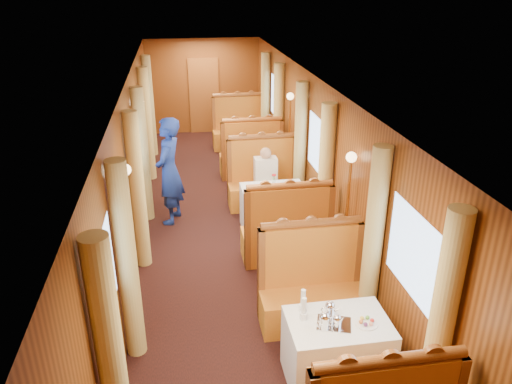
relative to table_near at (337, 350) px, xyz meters
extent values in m
cube|color=brown|center=(-0.75, 9.47, 0.62)|extent=(0.80, 0.04, 2.00)
cube|color=white|center=(0.00, 0.00, 0.00)|extent=(1.05, 0.72, 0.75)
cylinder|color=brown|center=(0.00, -1.17, 0.92)|extent=(1.23, 0.10, 0.10)
cube|color=#AB4313|center=(0.00, 0.95, -0.15)|extent=(1.30, 0.55, 0.45)
cube|color=#AB4313|center=(0.00, 1.17, 0.48)|extent=(1.30, 0.12, 0.80)
cylinder|color=brown|center=(0.00, 1.17, 0.92)|extent=(1.23, 0.10, 0.10)
cube|color=white|center=(0.00, 3.50, 0.00)|extent=(1.05, 0.72, 0.75)
cube|color=#AB4313|center=(0.00, 2.55, -0.15)|extent=(1.30, 0.55, 0.45)
cube|color=#AB4313|center=(0.00, 2.33, 0.48)|extent=(1.30, 0.12, 0.80)
cylinder|color=brown|center=(0.00, 2.33, 0.92)|extent=(1.23, 0.10, 0.10)
cube|color=#AB4313|center=(0.00, 4.45, -0.15)|extent=(1.30, 0.55, 0.45)
cube|color=#AB4313|center=(0.00, 4.67, 0.48)|extent=(1.30, 0.12, 0.80)
cylinder|color=brown|center=(0.00, 4.67, 0.92)|extent=(1.23, 0.10, 0.10)
cube|color=white|center=(0.00, 7.00, 0.00)|extent=(1.05, 0.72, 0.75)
cube|color=#AB4313|center=(0.00, 6.05, -0.15)|extent=(1.30, 0.55, 0.45)
cube|color=#AB4313|center=(0.00, 5.83, 0.48)|extent=(1.30, 0.12, 0.80)
cylinder|color=brown|center=(0.00, 5.83, 0.92)|extent=(1.23, 0.10, 0.10)
cube|color=#AB4313|center=(0.00, 7.95, -0.15)|extent=(1.30, 0.55, 0.45)
cube|color=#AB4313|center=(0.00, 8.16, 0.48)|extent=(1.30, 0.12, 0.80)
cylinder|color=brown|center=(0.00, 8.16, 0.92)|extent=(1.23, 0.10, 0.10)
cube|color=silver|center=(-0.07, -0.04, 0.38)|extent=(0.41, 0.36, 0.01)
cylinder|color=white|center=(0.26, -0.08, 0.38)|extent=(0.23, 0.23, 0.01)
cylinder|color=white|center=(-0.35, 0.09, 0.42)|extent=(0.08, 0.08, 0.08)
cylinder|color=white|center=(-0.35, 0.09, 0.55)|extent=(0.05, 0.05, 0.18)
cylinder|color=white|center=(-0.33, 0.23, 0.42)|extent=(0.08, 0.08, 0.08)
cylinder|color=white|center=(-0.33, 0.23, 0.55)|extent=(0.05, 0.05, 0.18)
cylinder|color=silver|center=(0.01, 3.53, 0.45)|extent=(0.06, 0.06, 0.14)
cylinder|color=silver|center=(-0.03, 6.98, 0.45)|extent=(0.06, 0.06, 0.14)
cylinder|color=tan|center=(-2.13, -0.78, 0.80)|extent=(0.22, 0.22, 2.35)
cylinder|color=tan|center=(-2.13, 0.78, 0.80)|extent=(0.22, 0.22, 2.35)
cylinder|color=tan|center=(0.63, -0.78, 0.80)|extent=(0.22, 0.22, 2.35)
cylinder|color=tan|center=(0.63, 0.78, 0.80)|extent=(0.22, 0.22, 2.35)
cylinder|color=tan|center=(-2.13, 2.72, 0.80)|extent=(0.22, 0.22, 2.35)
cylinder|color=tan|center=(-2.13, 4.28, 0.80)|extent=(0.22, 0.22, 2.35)
cylinder|color=tan|center=(0.63, 2.72, 0.80)|extent=(0.22, 0.22, 2.35)
cylinder|color=tan|center=(0.63, 4.28, 0.80)|extent=(0.22, 0.22, 2.35)
cylinder|color=tan|center=(-2.13, 6.22, 0.80)|extent=(0.22, 0.22, 2.35)
cylinder|color=tan|center=(-2.13, 7.78, 0.80)|extent=(0.22, 0.22, 2.35)
cylinder|color=tan|center=(0.63, 6.22, 0.80)|extent=(0.22, 0.22, 2.35)
cylinder|color=tan|center=(0.63, 7.78, 0.80)|extent=(0.22, 0.22, 2.35)
cylinder|color=#BF8C3F|center=(-2.15, 1.75, 0.55)|extent=(0.04, 0.04, 1.85)
sphere|color=#FFD18C|center=(-2.15, 1.75, 1.50)|extent=(0.14, 0.14, 0.14)
cylinder|color=#BF8C3F|center=(0.65, 1.75, 0.55)|extent=(0.04, 0.04, 1.85)
sphere|color=#FFD18C|center=(0.65, 1.75, 1.50)|extent=(0.14, 0.14, 0.14)
cylinder|color=#BF8C3F|center=(-2.15, 5.25, 0.55)|extent=(0.04, 0.04, 1.85)
sphere|color=#FFD18C|center=(-2.15, 5.25, 1.50)|extent=(0.14, 0.14, 0.14)
cylinder|color=#BF8C3F|center=(0.65, 5.25, 0.55)|extent=(0.04, 0.04, 1.85)
sphere|color=#FFD18C|center=(0.65, 5.25, 1.50)|extent=(0.14, 0.14, 0.14)
imported|color=navy|center=(-1.70, 4.10, 0.56)|extent=(0.63, 0.78, 1.87)
cube|color=beige|center=(0.00, 4.26, 0.38)|extent=(0.40, 0.24, 0.55)
sphere|color=tan|center=(0.00, 4.26, 0.74)|extent=(0.20, 0.20, 0.20)
cube|color=beige|center=(0.00, 4.09, 0.15)|extent=(0.36, 0.30, 0.14)
camera|label=1|loc=(-1.50, -3.95, 3.63)|focal=35.00mm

